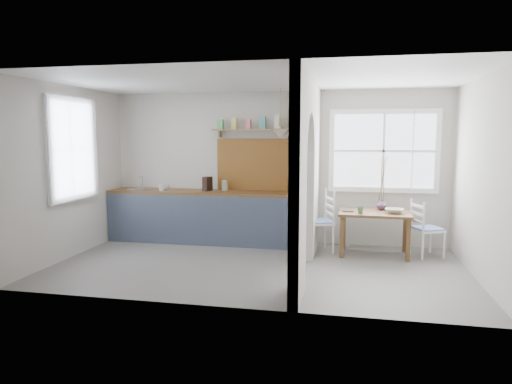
% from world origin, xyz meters
% --- Properties ---
extents(floor, '(5.80, 3.20, 0.01)m').
position_xyz_m(floor, '(0.00, 0.00, 0.00)').
color(floor, slate).
rests_on(floor, ground).
extents(ceiling, '(5.80, 3.20, 0.01)m').
position_xyz_m(ceiling, '(0.00, 0.00, 2.60)').
color(ceiling, beige).
rests_on(ceiling, walls).
extents(walls, '(5.81, 3.21, 2.60)m').
position_xyz_m(walls, '(0.00, 0.00, 1.30)').
color(walls, beige).
rests_on(walls, floor).
extents(partition, '(0.12, 3.20, 2.60)m').
position_xyz_m(partition, '(0.70, 0.06, 1.45)').
color(partition, beige).
rests_on(partition, floor).
extents(kitchen_window, '(0.10, 1.16, 1.50)m').
position_xyz_m(kitchen_window, '(-2.87, 0.00, 1.65)').
color(kitchen_window, white).
rests_on(kitchen_window, walls).
extents(nook_window, '(1.76, 0.10, 1.30)m').
position_xyz_m(nook_window, '(1.80, 1.56, 1.60)').
color(nook_window, white).
rests_on(nook_window, walls).
extents(counter, '(3.50, 0.60, 0.90)m').
position_xyz_m(counter, '(-1.13, 1.33, 0.46)').
color(counter, brown).
rests_on(counter, floor).
extents(sink, '(0.40, 0.40, 0.02)m').
position_xyz_m(sink, '(-2.43, 1.30, 0.89)').
color(sink, '#B9B9BA').
rests_on(sink, counter).
extents(backsplash, '(1.65, 0.03, 0.90)m').
position_xyz_m(backsplash, '(-0.20, 1.58, 1.35)').
color(backsplash, brown).
rests_on(backsplash, walls).
extents(shelf, '(1.75, 0.20, 0.21)m').
position_xyz_m(shelf, '(-0.20, 1.49, 2.00)').
color(shelf, '#937B4F').
rests_on(shelf, walls).
extents(pendant_lamp, '(0.26, 0.26, 0.16)m').
position_xyz_m(pendant_lamp, '(0.15, 1.15, 1.88)').
color(pendant_lamp, beige).
rests_on(pendant_lamp, ceiling).
extents(utensil_rail, '(0.02, 0.50, 0.02)m').
position_xyz_m(utensil_rail, '(0.61, 0.90, 1.45)').
color(utensil_rail, '#B9B9BA').
rests_on(utensil_rail, partition).
extents(dining_table, '(1.11, 0.76, 0.68)m').
position_xyz_m(dining_table, '(1.66, 1.00, 0.34)').
color(dining_table, brown).
rests_on(dining_table, floor).
extents(chair_left, '(0.59, 0.59, 1.00)m').
position_xyz_m(chair_left, '(0.77, 1.01, 0.50)').
color(chair_left, white).
rests_on(chair_left, floor).
extents(chair_right, '(0.52, 0.52, 0.87)m').
position_xyz_m(chair_right, '(2.45, 1.06, 0.44)').
color(chair_right, white).
rests_on(chair_right, floor).
extents(kettle, '(0.21, 0.19, 0.21)m').
position_xyz_m(kettle, '(0.38, 1.24, 1.01)').
color(kettle, white).
rests_on(kettle, counter).
extents(mug_a, '(0.16, 0.16, 0.11)m').
position_xyz_m(mug_a, '(-1.92, 1.16, 0.96)').
color(mug_a, silver).
rests_on(mug_a, counter).
extents(mug_b, '(0.14, 0.14, 0.09)m').
position_xyz_m(mug_b, '(-1.91, 1.35, 0.95)').
color(mug_b, silver).
rests_on(mug_b, counter).
extents(knife_block, '(0.16, 0.18, 0.24)m').
position_xyz_m(knife_block, '(-1.15, 1.35, 1.02)').
color(knife_block, black).
rests_on(knife_block, counter).
extents(jar, '(0.15, 0.15, 0.18)m').
position_xyz_m(jar, '(-0.86, 1.43, 0.99)').
color(jar, gray).
rests_on(jar, counter).
extents(towel_magenta, '(0.02, 0.03, 0.51)m').
position_xyz_m(towel_magenta, '(0.58, 0.99, 0.28)').
color(towel_magenta, '#AE2E61').
rests_on(towel_magenta, counter).
extents(towel_orange, '(0.02, 0.03, 0.45)m').
position_xyz_m(towel_orange, '(0.58, 0.95, 0.25)').
color(towel_orange, orange).
rests_on(towel_orange, counter).
extents(bowl, '(0.30, 0.30, 0.07)m').
position_xyz_m(bowl, '(1.95, 0.95, 0.71)').
color(bowl, beige).
rests_on(bowl, dining_table).
extents(table_cup, '(0.13, 0.13, 0.10)m').
position_xyz_m(table_cup, '(1.44, 0.84, 0.73)').
color(table_cup, '#4E7A53').
rests_on(table_cup, dining_table).
extents(plate, '(0.23, 0.23, 0.02)m').
position_xyz_m(plate, '(1.25, 0.97, 0.68)').
color(plate, black).
rests_on(plate, dining_table).
extents(vase, '(0.17, 0.17, 0.17)m').
position_xyz_m(vase, '(1.78, 1.22, 0.76)').
color(vase, '#4D3252').
rests_on(vase, dining_table).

